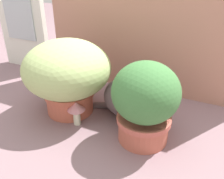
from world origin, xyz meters
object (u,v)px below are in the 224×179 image
cat (132,97)px  mushroom_ornament_pink (76,109)px  grass_planter (67,73)px  leafy_planter (145,101)px

cat → mushroom_ornament_pink: bearing=-142.2°
grass_planter → leafy_planter: grass_planter is taller
cat → mushroom_ornament_pink: (-0.22, -0.17, -0.03)m
mushroom_ornament_pink → leafy_planter: bearing=6.1°
grass_planter → leafy_planter: bearing=-7.8°
grass_planter → mushroom_ornament_pink: 0.19m
leafy_planter → mushroom_ornament_pink: size_ratio=2.99×
grass_planter → cat: 0.35m
leafy_planter → cat: (-0.11, 0.14, -0.07)m
leafy_planter → cat: 0.19m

